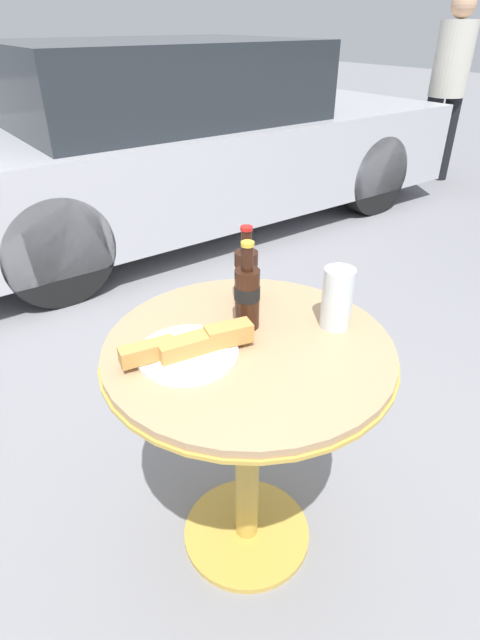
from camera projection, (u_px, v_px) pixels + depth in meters
name	position (u px, v px, depth m)	size (l,w,h in m)	color
ground_plane	(247.00, 533.00, 1.59)	(30.00, 30.00, 0.00)	gray
bistro_table	(248.00, 398.00, 1.30)	(0.72, 0.72, 0.73)	gold
cola_bottle_left	(246.00, 274.00, 1.35)	(0.07, 0.07, 0.22)	#33190F
cola_bottle_right	(247.00, 295.00, 1.24)	(0.06, 0.06, 0.23)	#33190F
drinking_glass	(337.00, 301.00, 1.25)	(0.08, 0.08, 0.16)	black
lunch_plate_near	(189.00, 348.00, 1.16)	(0.31, 0.24, 0.06)	white
parked_car	(180.00, 142.00, 3.76)	(4.21, 1.70, 1.29)	#B7B7BC
pedestrian	(449.00, 80.00, 4.64)	(0.33, 0.33, 1.62)	black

